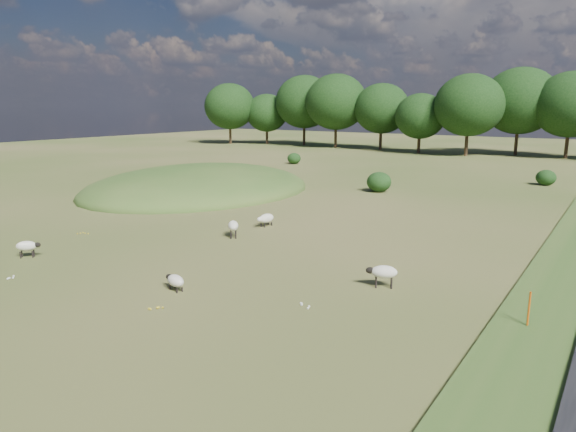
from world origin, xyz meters
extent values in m
plane|color=#36561A|center=(0.00, 20.00, 0.00)|extent=(160.00, 160.00, 0.00)
ellipsoid|color=#33561E|center=(-12.00, 12.00, 0.00)|extent=(16.00, 20.00, 4.00)
cylinder|color=black|center=(-42.96, 52.57, 1.89)|extent=(0.44, 0.44, 3.77)
ellipsoid|color=black|center=(-42.96, 52.57, 6.50)|extent=(8.81, 8.81, 7.93)
cylinder|color=black|center=(-37.62, 56.23, 1.56)|extent=(0.44, 0.44, 3.12)
ellipsoid|color=black|center=(-37.62, 56.23, 5.38)|extent=(7.28, 7.28, 6.55)
cylinder|color=black|center=(-30.54, 57.35, 2.11)|extent=(0.44, 0.44, 4.21)
ellipsoid|color=black|center=(-30.54, 57.35, 7.25)|extent=(9.83, 9.83, 8.84)
cylinder|color=black|center=(-23.43, 55.54, 2.09)|extent=(0.44, 0.44, 4.18)
ellipsoid|color=black|center=(-23.43, 55.54, 7.20)|extent=(9.75, 9.75, 8.78)
cylinder|color=black|center=(-15.94, 56.24, 1.80)|extent=(0.44, 0.44, 3.61)
ellipsoid|color=black|center=(-15.94, 56.24, 6.21)|extent=(8.41, 8.41, 7.57)
cylinder|color=black|center=(-8.82, 53.43, 1.51)|extent=(0.44, 0.44, 3.02)
ellipsoid|color=black|center=(-8.82, 53.43, 5.20)|extent=(7.04, 7.04, 6.34)
cylinder|color=black|center=(-2.08, 52.98, 1.95)|extent=(0.44, 0.44, 3.90)
ellipsoid|color=black|center=(-2.08, 52.98, 6.71)|extent=(9.09, 9.09, 8.18)
cylinder|color=black|center=(3.25, 57.90, 2.11)|extent=(0.44, 0.44, 4.22)
ellipsoid|color=black|center=(3.25, 57.90, 7.27)|extent=(9.85, 9.85, 8.86)
cylinder|color=black|center=(9.45, 56.94, 1.97)|extent=(0.44, 0.44, 3.94)
ellipsoid|color=black|center=(9.45, 56.94, 6.79)|extent=(9.20, 9.20, 8.28)
ellipsoid|color=black|center=(0.31, 19.37, 0.79)|extent=(1.93, 1.93, 1.58)
ellipsoid|color=black|center=(10.74, 30.39, 0.67)|extent=(1.63, 1.63, 1.34)
ellipsoid|color=black|center=(-16.05, 32.11, 0.64)|extent=(1.56, 1.56, 1.28)
cylinder|color=#D8590C|center=(14.61, -1.65, 0.60)|extent=(0.06, 0.06, 1.20)
ellipsoid|color=beige|center=(-0.08, 4.91, 0.45)|extent=(0.66, 1.08, 0.52)
ellipsoid|color=silver|center=(-0.14, 4.35, 0.49)|extent=(0.29, 0.36, 0.26)
cylinder|color=black|center=(0.02, 4.59, 0.10)|extent=(0.07, 0.07, 0.19)
cylinder|color=black|center=(-0.24, 4.62, 0.10)|extent=(0.07, 0.07, 0.19)
cylinder|color=black|center=(0.08, 5.19, 0.10)|extent=(0.07, 0.07, 0.19)
cylinder|color=black|center=(-0.17, 5.22, 0.10)|extent=(0.07, 0.07, 0.19)
ellipsoid|color=beige|center=(-5.37, -6.03, 0.54)|extent=(0.95, 0.94, 0.45)
ellipsoid|color=black|center=(-5.03, -5.70, 0.57)|extent=(0.35, 0.35, 0.22)
cylinder|color=black|center=(-5.26, -5.77, 0.16)|extent=(0.06, 0.06, 0.32)
cylinder|color=black|center=(-5.11, -5.93, 0.16)|extent=(0.06, 0.06, 0.32)
cylinder|color=black|center=(-5.63, -6.13, 0.16)|extent=(0.06, 0.06, 0.32)
cylinder|color=black|center=(-5.48, -6.28, 0.16)|extent=(0.06, 0.06, 0.32)
ellipsoid|color=beige|center=(0.00, 1.91, 0.62)|extent=(1.04, 1.10, 0.51)
ellipsoid|color=silver|center=(-0.35, 2.32, 0.65)|extent=(0.39, 0.40, 0.26)
cylinder|color=black|center=(-0.28, 2.05, 0.18)|extent=(0.07, 0.07, 0.36)
cylinder|color=black|center=(-0.10, 2.21, 0.18)|extent=(0.07, 0.07, 0.36)
cylinder|color=black|center=(0.09, 1.61, 0.18)|extent=(0.07, 0.07, 0.36)
cylinder|color=black|center=(0.28, 1.77, 0.18)|extent=(0.07, 0.07, 0.36)
ellipsoid|color=beige|center=(3.26, -5.28, 0.38)|extent=(0.94, 0.64, 0.44)
ellipsoid|color=black|center=(2.81, -5.18, 0.41)|extent=(0.32, 0.27, 0.22)
cylinder|color=black|center=(2.99, -5.33, 0.08)|extent=(0.06, 0.06, 0.16)
cylinder|color=black|center=(3.04, -5.12, 0.08)|extent=(0.06, 0.06, 0.16)
cylinder|color=black|center=(3.48, -5.44, 0.08)|extent=(0.06, 0.06, 0.16)
cylinder|color=black|center=(3.53, -5.24, 0.08)|extent=(0.06, 0.06, 0.16)
ellipsoid|color=beige|center=(9.48, -0.68, 0.60)|extent=(1.10, 0.87, 0.50)
ellipsoid|color=black|center=(9.00, -0.90, 0.64)|extent=(0.39, 0.35, 0.25)
cylinder|color=black|center=(9.27, -0.91, 0.18)|extent=(0.07, 0.07, 0.35)
cylinder|color=black|center=(9.17, -0.69, 0.18)|extent=(0.07, 0.07, 0.35)
cylinder|color=black|center=(9.79, -0.68, 0.18)|extent=(0.07, 0.07, 0.35)
cylinder|color=black|center=(9.69, -0.46, 0.18)|extent=(0.07, 0.07, 0.35)
camera|label=1|loc=(16.69, -17.84, 6.69)|focal=32.00mm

